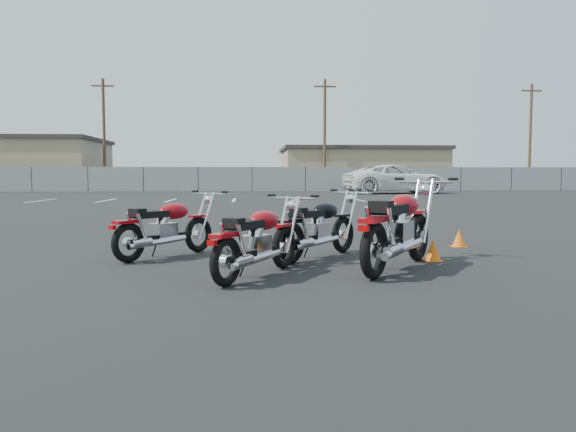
{
  "coord_description": "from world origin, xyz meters",
  "views": [
    {
      "loc": [
        -0.35,
        -7.05,
        1.21
      ],
      "look_at": [
        0.2,
        0.6,
        0.65
      ],
      "focal_mm": 35.0,
      "sensor_mm": 36.0,
      "label": 1
    }
  ],
  "objects": [
    {
      "name": "utility_pole_c",
      "position": [
        6.0,
        39.0,
        4.69
      ],
      "size": [
        1.8,
        0.24,
        9.0
      ],
      "color": "#43311F",
      "rests_on": "ground"
    },
    {
      "name": "white_van",
      "position": [
        9.26,
        28.86,
        1.47
      ],
      "size": [
        4.16,
        8.12,
        2.95
      ],
      "primitive_type": "imported",
      "rotation": [
        0.0,
        0.0,
        1.71
      ],
      "color": "white",
      "rests_on": "ground"
    },
    {
      "name": "motorcycle_front_red",
      "position": [
        -1.56,
        1.28,
        0.44
      ],
      "size": [
        1.56,
        1.73,
        0.96
      ],
      "color": "black",
      "rests_on": "ground"
    },
    {
      "name": "motorcycle_second_black",
      "position": [
        0.69,
        1.04,
        0.45
      ],
      "size": [
        1.59,
        1.77,
        0.98
      ],
      "color": "black",
      "rests_on": "ground"
    },
    {
      "name": "training_cone_extra",
      "position": [
        3.21,
        2.14,
        0.15
      ],
      "size": [
        0.25,
        0.25,
        0.3
      ],
      "color": "orange",
      "rests_on": "ground"
    },
    {
      "name": "motorcycle_rear_red",
      "position": [
        1.58,
        -0.03,
        0.54
      ],
      "size": [
        1.76,
        2.22,
        1.18
      ],
      "color": "black",
      "rests_on": "ground"
    },
    {
      "name": "utility_pole_d",
      "position": [
        24.0,
        40.0,
        4.69
      ],
      "size": [
        1.8,
        0.24,
        9.0
      ],
      "color": "#43311F",
      "rests_on": "ground"
    },
    {
      "name": "utility_pole_b",
      "position": [
        -12.0,
        40.0,
        4.69
      ],
      "size": [
        1.8,
        0.24,
        9.0
      ],
      "color": "#43311F",
      "rests_on": "ground"
    },
    {
      "name": "motorcycle_third_red",
      "position": [
        -0.24,
        -0.44,
        0.44
      ],
      "size": [
        1.35,
        1.84,
        0.96
      ],
      "color": "black",
      "rests_on": "ground"
    },
    {
      "name": "chainlink_fence",
      "position": [
        -0.0,
        35.0,
        0.9
      ],
      "size": [
        80.06,
        0.06,
        1.8
      ],
      "color": "slate",
      "rests_on": "ground"
    },
    {
      "name": "ground",
      "position": [
        0.0,
        0.0,
        0.0
      ],
      "size": [
        120.0,
        120.0,
        0.0
      ],
      "primitive_type": "plane",
      "color": "black",
      "rests_on": "ground"
    },
    {
      "name": "parking_line_stripes",
      "position": [
        -2.5,
        20.0,
        0.0
      ],
      "size": [
        15.12,
        4.0,
        0.01
      ],
      "color": "silver",
      "rests_on": "ground"
    },
    {
      "name": "tan_building_east",
      "position": [
        10.0,
        44.0,
        1.86
      ],
      "size": [
        14.4,
        9.4,
        3.7
      ],
      "color": "#988462",
      "rests_on": "ground"
    },
    {
      "name": "training_cone_near",
      "position": [
        2.26,
        0.65,
        0.15
      ],
      "size": [
        0.25,
        0.25,
        0.3
      ],
      "color": "orange",
      "rests_on": "ground"
    }
  ]
}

